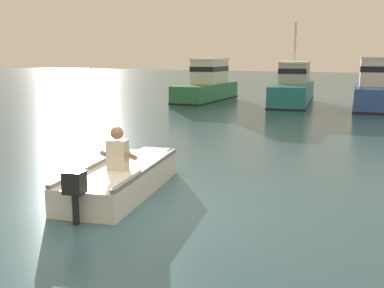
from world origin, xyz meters
TOP-DOWN VIEW (x-y plane):
  - ground_plane at (0.00, 0.00)m, footprint 120.00×120.00m
  - rowboat_with_person at (-0.82, 0.80)m, footprint 1.68×3.72m
  - moored_boat_green at (-5.71, 15.43)m, footprint 1.69×5.19m
  - moored_boat_teal at (-1.49, 15.81)m, footprint 2.52×6.47m
  - moored_boat_blue at (2.21, 15.24)m, footprint 2.42×4.81m

SIDE VIEW (x-z plane):
  - ground_plane at x=0.00m, z-range 0.00..0.00m
  - rowboat_with_person at x=-0.82m, z-range -0.34..0.85m
  - moored_boat_teal at x=-1.49m, z-range -1.12..2.70m
  - moored_boat_green at x=-5.71m, z-range -0.29..1.91m
  - moored_boat_blue at x=2.21m, z-range -0.29..2.00m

